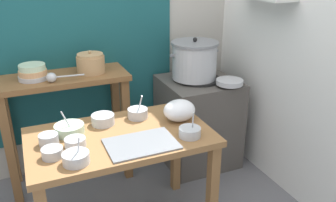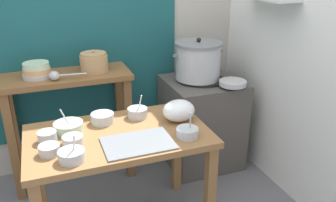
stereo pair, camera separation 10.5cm
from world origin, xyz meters
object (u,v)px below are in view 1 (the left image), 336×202
Objects in this scene: bowl_stack_enamel at (33,72)px; prep_bowl_2 at (138,113)px; prep_bowl_0 at (103,119)px; ladle at (53,77)px; prep_bowl_7 at (52,152)px; prep_table at (121,150)px; stove_block at (198,121)px; clay_pot at (91,63)px; prep_bowl_4 at (75,142)px; back_shelf_table at (65,103)px; steamer_pot at (194,60)px; wide_pan at (230,82)px; plastic_bag at (179,110)px; prep_bowl_5 at (190,132)px; serving_tray at (141,144)px; prep_bowl_1 at (76,158)px; prep_bowl_3 at (69,129)px; prep_bowl_6 at (49,139)px.

prep_bowl_2 is at bearing -42.52° from bowl_stack_enamel.
prep_bowl_2 is at bearing 1.21° from prep_bowl_0.
prep_bowl_7 is at bearing -98.28° from ladle.
prep_table is 1.41× the size of stove_block.
clay_pot reaches higher than stove_block.
prep_bowl_2 is at bearing 26.51° from prep_bowl_4.
back_shelf_table is 1.13m from stove_block.
steamer_pot is 0.34m from wide_pan.
prep_bowl_0 is at bearing 163.53° from plastic_bag.
clay_pot is at bearing 108.38° from prep_bowl_2.
prep_table is at bearing 153.15° from prep_bowl_5.
prep_bowl_0 is at bearing 40.25° from prep_bowl_7.
serving_tray is at bearing 176.17° from prep_bowl_5.
prep_bowl_2 is at bearing 40.50° from prep_bowl_1.
prep_bowl_3 is at bearing -157.51° from stove_block.
back_shelf_table is 0.29m from ladle.
clay_pot is (0.22, 0.00, 0.29)m from back_shelf_table.
clay_pot is at bearing 172.41° from steamer_pot.
plastic_bag is 0.24m from prep_bowl_5.
plastic_bag is 0.28m from prep_bowl_2.
plastic_bag is (0.71, -0.57, -0.14)m from ladle.
prep_bowl_5 is at bearing -40.32° from prep_bowl_0.
prep_bowl_4 is at bearing -162.26° from wide_pan.
back_shelf_table is 0.61m from prep_bowl_3.
prep_bowl_3 is 1.05× the size of prep_bowl_5.
prep_bowl_4 is at bearing 28.88° from prep_bowl_7.
plastic_bag is at bearing 5.48° from prep_table.
plastic_bag is 1.28× the size of prep_bowl_2.
stove_block is at bearing 29.50° from prep_bowl_4.
bowl_stack_enamel is 0.98× the size of plastic_bag.
prep_table is at bearing 36.40° from prep_bowl_1.
clay_pot is at bearing 70.91° from prep_bowl_4.
prep_bowl_3 is (-0.05, -0.60, 0.07)m from back_shelf_table.
prep_bowl_5 is at bearing -3.83° from serving_tray.
plastic_bag is (0.34, 0.21, 0.07)m from serving_tray.
steamer_pot is at bearing -6.01° from back_shelf_table.
prep_bowl_4 is at bearing -109.09° from clay_pot.
bowl_stack_enamel is 0.69m from prep_bowl_0.
prep_bowl_3 is at bearing -167.29° from prep_bowl_0.
bowl_stack_enamel is 1.06m from serving_tray.
stove_block is 1.41m from bowl_stack_enamel.
clay_pot is 1.76× the size of prep_bowl_4.
clay_pot is 0.60m from prep_bowl_0.
bowl_stack_enamel reaches higher than prep_bowl_2.
prep_bowl_5 is at bearing -16.42° from prep_bowl_6.
steamer_pot is 1.44m from prep_bowl_7.
back_shelf_table is 0.58m from prep_bowl_0.
prep_bowl_5 is (0.65, -0.15, 0.00)m from prep_bowl_4.
bowl_stack_enamel reaches higher than prep_bowl_6.
back_shelf_table is at bearing 78.01° from prep_bowl_7.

